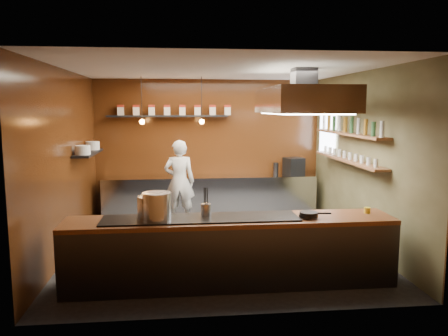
{
  "coord_description": "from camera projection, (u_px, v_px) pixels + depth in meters",
  "views": [
    {
      "loc": [
        -0.68,
        -7.23,
        2.38
      ],
      "look_at": [
        0.12,
        0.4,
        1.32
      ],
      "focal_mm": 35.0,
      "sensor_mm": 36.0,
      "label": 1
    }
  ],
  "objects": [
    {
      "name": "floor",
      "position": [
        220.0,
        247.0,
        7.52
      ],
      "size": [
        5.0,
        5.0,
        0.0
      ],
      "primitive_type": "plane",
      "color": "black",
      "rests_on": "ground"
    },
    {
      "name": "back_wall",
      "position": [
        209.0,
        147.0,
        9.77
      ],
      "size": [
        5.0,
        0.0,
        5.0
      ],
      "primitive_type": "plane",
      "rotation": [
        1.57,
        0.0,
        0.0
      ],
      "color": "#391B0A",
      "rests_on": "ground"
    },
    {
      "name": "left_wall",
      "position": [
        66.0,
        163.0,
        7.05
      ],
      "size": [
        0.0,
        5.0,
        5.0
      ],
      "primitive_type": "plane",
      "rotation": [
        1.57,
        0.0,
        1.57
      ],
      "color": "#391B0A",
      "rests_on": "ground"
    },
    {
      "name": "right_wall",
      "position": [
        363.0,
        159.0,
        7.57
      ],
      "size": [
        0.0,
        5.0,
        5.0
      ],
      "primitive_type": "plane",
      "rotation": [
        1.57,
        0.0,
        -1.57
      ],
      "color": "#484629",
      "rests_on": "ground"
    },
    {
      "name": "ceiling",
      "position": [
        219.0,
        69.0,
        7.1
      ],
      "size": [
        5.0,
        5.0,
        0.0
      ],
      "primitive_type": "plane",
      "rotation": [
        3.14,
        0.0,
        0.0
      ],
      "color": "silver",
      "rests_on": "back_wall"
    },
    {
      "name": "window_pane",
      "position": [
        328.0,
        131.0,
        9.18
      ],
      "size": [
        0.0,
        1.0,
        1.0
      ],
      "primitive_type": "plane",
      "rotation": [
        1.57,
        0.0,
        -1.57
      ],
      "color": "white",
      "rests_on": "right_wall"
    },
    {
      "name": "prep_counter",
      "position": [
        210.0,
        196.0,
        9.59
      ],
      "size": [
        4.6,
        0.65,
        0.9
      ],
      "primitive_type": "cube",
      "color": "silver",
      "rests_on": "floor"
    },
    {
      "name": "pass_counter",
      "position": [
        230.0,
        251.0,
        5.88
      ],
      "size": [
        4.4,
        0.72,
        0.94
      ],
      "color": "#38383D",
      "rests_on": "floor"
    },
    {
      "name": "tin_shelf",
      "position": [
        168.0,
        116.0,
        9.45
      ],
      "size": [
        2.6,
        0.26,
        0.04
      ],
      "primitive_type": "cube",
      "color": "black",
      "rests_on": "back_wall"
    },
    {
      "name": "plate_shelf",
      "position": [
        88.0,
        153.0,
        8.05
      ],
      "size": [
        0.3,
        1.4,
        0.04
      ],
      "primitive_type": "cube",
      "color": "black",
      "rests_on": "left_wall"
    },
    {
      "name": "bottle_shelf_upper",
      "position": [
        348.0,
        134.0,
        7.79
      ],
      "size": [
        0.26,
        2.8,
        0.04
      ],
      "primitive_type": "cube",
      "color": "brown",
      "rests_on": "right_wall"
    },
    {
      "name": "bottle_shelf_lower",
      "position": [
        347.0,
        160.0,
        7.86
      ],
      "size": [
        0.26,
        2.8,
        0.04
      ],
      "primitive_type": "cube",
      "color": "brown",
      "rests_on": "right_wall"
    },
    {
      "name": "extractor_hood",
      "position": [
        303.0,
        100.0,
        6.91
      ],
      "size": [
        1.2,
        2.0,
        0.72
      ],
      "color": "#38383D",
      "rests_on": "ceiling"
    },
    {
      "name": "pendant_left",
      "position": [
        142.0,
        119.0,
        8.75
      ],
      "size": [
        0.1,
        0.1,
        0.95
      ],
      "color": "black",
      "rests_on": "ceiling"
    },
    {
      "name": "pendant_right",
      "position": [
        202.0,
        119.0,
        8.88
      ],
      "size": [
        0.1,
        0.1,
        0.95
      ],
      "color": "black",
      "rests_on": "ceiling"
    },
    {
      "name": "storage_tins",
      "position": [
        175.0,
        110.0,
        9.44
      ],
      "size": [
        2.43,
        0.13,
        0.22
      ],
      "color": "beige",
      "rests_on": "tin_shelf"
    },
    {
      "name": "plate_stacks",
      "position": [
        88.0,
        148.0,
        8.03
      ],
      "size": [
        0.26,
        1.16,
        0.16
      ],
      "color": "silver",
      "rests_on": "plate_shelf"
    },
    {
      "name": "bottles",
      "position": [
        348.0,
        126.0,
        7.77
      ],
      "size": [
        0.06,
        2.66,
        0.24
      ],
      "color": "silver",
      "rests_on": "bottle_shelf_upper"
    },
    {
      "name": "wine_glasses",
      "position": [
        347.0,
        155.0,
        7.84
      ],
      "size": [
        0.07,
        2.37,
        0.13
      ],
      "color": "silver",
      "rests_on": "bottle_shelf_lower"
    },
    {
      "name": "stockpot_large",
      "position": [
        157.0,
        206.0,
        5.66
      ],
      "size": [
        0.47,
        0.47,
        0.35
      ],
      "primitive_type": "cylinder",
      "rotation": [
        0.0,
        0.0,
        0.38
      ],
      "color": "silver",
      "rests_on": "pass_counter"
    },
    {
      "name": "stockpot_small",
      "position": [
        149.0,
        207.0,
        5.74
      ],
      "size": [
        0.39,
        0.39,
        0.29
      ],
      "primitive_type": "cylinder",
      "rotation": [
        0.0,
        0.0,
        -0.36
      ],
      "color": "silver",
      "rests_on": "pass_counter"
    },
    {
      "name": "utensil_crock",
      "position": [
        206.0,
        210.0,
        5.84
      ],
      "size": [
        0.14,
        0.14,
        0.17
      ],
      "primitive_type": "cylinder",
      "rotation": [
        0.0,
        0.0,
        -0.1
      ],
      "color": "#B6B8BD",
      "rests_on": "pass_counter"
    },
    {
      "name": "frying_pan",
      "position": [
        309.0,
        214.0,
        5.82
      ],
      "size": [
        0.42,
        0.25,
        0.06
      ],
      "color": "black",
      "rests_on": "pass_counter"
    },
    {
      "name": "butter_jar",
      "position": [
        367.0,
        210.0,
        6.09
      ],
      "size": [
        0.11,
        0.11,
        0.08
      ],
      "primitive_type": "cylinder",
      "rotation": [
        0.0,
        0.0,
        0.33
      ],
      "color": "yellow",
      "rests_on": "pass_counter"
    },
    {
      "name": "espresso_machine",
      "position": [
        294.0,
        166.0,
        9.72
      ],
      "size": [
        0.47,
        0.45,
        0.38
      ],
      "primitive_type": "cube",
      "rotation": [
        0.0,
        0.0,
        0.3
      ],
      "color": "black",
      "rests_on": "prep_counter"
    },
    {
      "name": "chef",
      "position": [
        179.0,
        181.0,
        9.04
      ],
      "size": [
        0.65,
        0.44,
        1.73
      ],
      "primitive_type": "imported",
      "rotation": [
        0.0,
        0.0,
        3.1
      ],
      "color": "white",
      "rests_on": "floor"
    }
  ]
}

